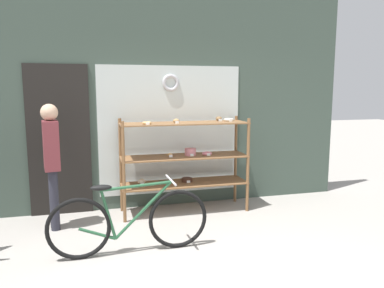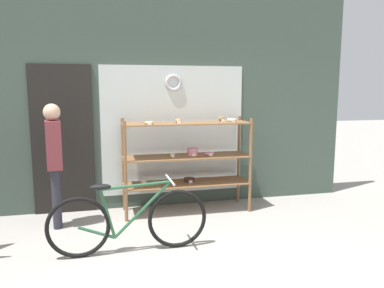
# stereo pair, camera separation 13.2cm
# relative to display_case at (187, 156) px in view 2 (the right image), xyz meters

# --- Properties ---
(storefront_facade) EXTENTS (5.94, 0.13, 3.60)m
(storefront_facade) POSITION_rel_display_case_xyz_m (-0.36, 0.39, 0.94)
(storefront_facade) COLOR #3D4C42
(storefront_facade) RESTS_ON ground_plane
(display_case) EXTENTS (1.80, 0.52, 1.36)m
(display_case) POSITION_rel_display_case_xyz_m (0.00, 0.00, 0.00)
(display_case) COLOR brown
(display_case) RESTS_ON ground_plane
(bicycle) EXTENTS (1.72, 0.46, 0.80)m
(bicycle) POSITION_rel_display_case_xyz_m (-0.92, -1.22, -0.46)
(bicycle) COLOR black
(bicycle) RESTS_ON ground_plane
(pedestrian) EXTENTS (0.23, 0.34, 1.58)m
(pedestrian) POSITION_rel_display_case_xyz_m (-1.77, -0.24, 0.11)
(pedestrian) COLOR #282833
(pedestrian) RESTS_ON ground_plane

